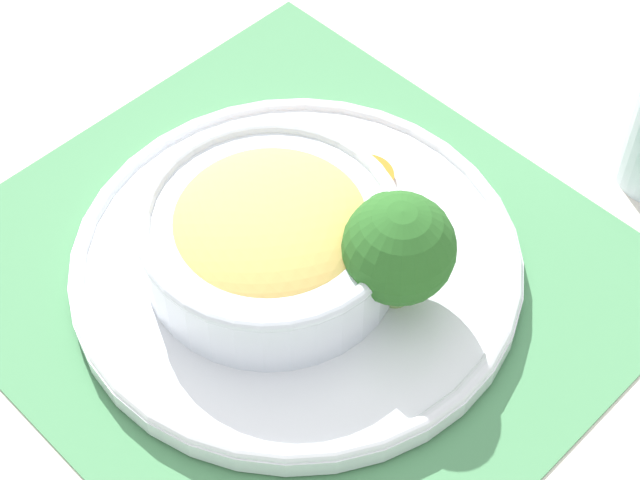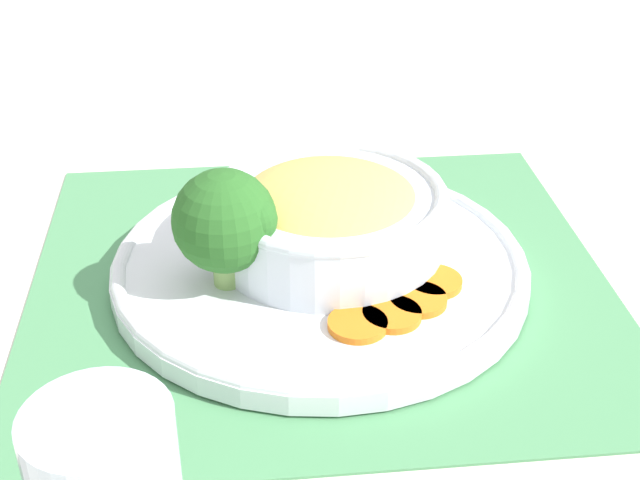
{
  "view_description": "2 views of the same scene",
  "coord_description": "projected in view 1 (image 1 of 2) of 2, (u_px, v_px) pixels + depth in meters",
  "views": [
    {
      "loc": [
        0.35,
        -0.31,
        0.63
      ],
      "look_at": [
        0.02,
        0.01,
        0.05
      ],
      "focal_mm": 60.0,
      "sensor_mm": 36.0,
      "label": 1
    },
    {
      "loc": [
        0.04,
        0.59,
        0.39
      ],
      "look_at": [
        0.0,
        0.02,
        0.05
      ],
      "focal_mm": 50.0,
      "sensor_mm": 36.0,
      "label": 2
    }
  ],
  "objects": [
    {
      "name": "carrot_slice_extra",
      "position": [
        264.0,
        165.0,
        0.82
      ],
      "size": [
        0.04,
        0.04,
        0.01
      ],
      "color": "orange",
      "rests_on": "plate"
    },
    {
      "name": "bowl",
      "position": [
        271.0,
        235.0,
        0.74
      ],
      "size": [
        0.18,
        0.18,
        0.07
      ],
      "color": "silver",
      "rests_on": "plate"
    },
    {
      "name": "broccoli_floret",
      "position": [
        399.0,
        248.0,
        0.71
      ],
      "size": [
        0.08,
        0.08,
        0.09
      ],
      "color": "#84AD5B",
      "rests_on": "plate"
    },
    {
      "name": "carrot_slice_middle",
      "position": [
        334.0,
        165.0,
        0.82
      ],
      "size": [
        0.04,
        0.04,
        0.01
      ],
      "color": "orange",
      "rests_on": "plate"
    },
    {
      "name": "placemat",
      "position": [
        297.0,
        273.0,
        0.78
      ],
      "size": [
        0.47,
        0.43,
        0.0
      ],
      "color": "#4C8C59",
      "rests_on": "ground_plane"
    },
    {
      "name": "carrot_slice_near",
      "position": [
        366.0,
        177.0,
        0.81
      ],
      "size": [
        0.04,
        0.04,
        0.01
      ],
      "color": "orange",
      "rests_on": "plate"
    },
    {
      "name": "carrot_slice_far",
      "position": [
        299.0,
        161.0,
        0.82
      ],
      "size": [
        0.04,
        0.04,
        0.01
      ],
      "color": "orange",
      "rests_on": "plate"
    },
    {
      "name": "plate",
      "position": [
        297.0,
        262.0,
        0.77
      ],
      "size": [
        0.33,
        0.33,
        0.02
      ],
      "color": "silver",
      "rests_on": "placemat"
    },
    {
      "name": "ground_plane",
      "position": [
        297.0,
        275.0,
        0.78
      ],
      "size": [
        4.0,
        4.0,
        0.0
      ],
      "primitive_type": "plane",
      "color": "beige"
    }
  ]
}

